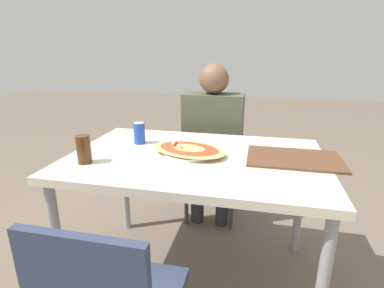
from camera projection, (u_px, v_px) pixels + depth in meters
The scene contains 8 objects.
ground_plane at pixel (195, 274), 1.80m from camera, with size 14.00×14.00×0.00m, color #6B5B4C.
dining_table at pixel (195, 168), 1.59m from camera, with size 1.32×0.87×0.76m.
chair_far_seated at pixel (214, 155), 2.35m from camera, with size 0.40×0.40×0.85m.
person_seated at pixel (213, 132), 2.19m from camera, with size 0.43×0.24×1.20m.
pizza_main at pixel (189, 150), 1.59m from camera, with size 0.47×0.37×0.06m.
soda_can at pixel (139, 133), 1.75m from camera, with size 0.07×0.07×0.12m.
drink_glass at pixel (84, 149), 1.45m from camera, with size 0.07×0.07×0.14m.
serving_tray at pixel (294, 158), 1.51m from camera, with size 0.46×0.30×0.01m.
Camera 1 is at (0.30, -1.44, 1.30)m, focal length 28.00 mm.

